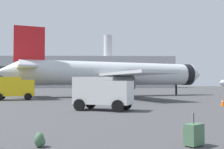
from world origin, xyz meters
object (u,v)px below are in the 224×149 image
at_px(safety_cone_mid, 130,92).
at_px(safety_cone_near, 223,102).
at_px(traveller_backpack, 40,140).
at_px(rolling_suitcase, 194,134).
at_px(airplane_at_gate, 113,74).
at_px(cargo_van, 102,92).
at_px(service_truck, 14,87).

bearing_deg(safety_cone_mid, safety_cone_near, -78.94).
distance_m(safety_cone_near, traveller_backpack, 20.54).
bearing_deg(rolling_suitcase, traveller_backpack, -179.51).
relative_size(airplane_at_gate, cargo_van, 7.17).
bearing_deg(rolling_suitcase, safety_cone_near, 63.69).
relative_size(rolling_suitcase, traveller_backpack, 2.29).
bearing_deg(traveller_backpack, rolling_suitcase, 0.49).
bearing_deg(rolling_suitcase, service_truck, 120.30).
bearing_deg(airplane_at_gate, service_truck, -142.25).
height_order(cargo_van, rolling_suitcase, cargo_van).
height_order(airplane_at_gate, cargo_van, airplane_at_gate).
relative_size(cargo_van, traveller_backpack, 10.05).
relative_size(service_truck, cargo_van, 1.07).
relative_size(safety_cone_near, traveller_backpack, 1.54).
distance_m(rolling_suitcase, traveller_backpack, 5.12).
distance_m(service_truck, cargo_van, 17.46).
xyz_separation_m(service_truck, cargo_van, (11.43, -13.20, -0.16)).
bearing_deg(cargo_van, rolling_suitcase, -74.66).
bearing_deg(rolling_suitcase, safety_cone_mid, 87.71).
distance_m(airplane_at_gate, safety_cone_near, 21.79).
relative_size(service_truck, traveller_backpack, 10.80).
distance_m(safety_cone_mid, traveller_backpack, 47.11).
distance_m(airplane_at_gate, rolling_suitcase, 35.27).
relative_size(safety_cone_mid, traveller_backpack, 1.53).
relative_size(cargo_van, safety_cone_mid, 6.58).
bearing_deg(traveller_backpack, safety_cone_mid, 81.49).
height_order(airplane_at_gate, safety_cone_near, airplane_at_gate).
relative_size(airplane_at_gate, service_truck, 6.67).
xyz_separation_m(airplane_at_gate, cargo_van, (-1.35, -23.09, -2.21)).
distance_m(airplane_at_gate, service_truck, 16.28).
relative_size(cargo_van, rolling_suitcase, 4.38).
xyz_separation_m(airplane_at_gate, service_truck, (-12.77, -9.89, -2.05)).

